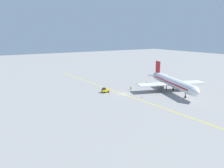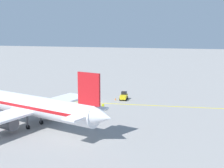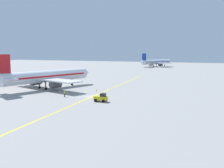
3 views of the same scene
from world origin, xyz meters
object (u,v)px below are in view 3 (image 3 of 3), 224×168
Objects in this scene: airplane_distant_taxiing at (156,62)px; ground_crew_worker at (65,93)px; baggage_tug_white at (101,98)px; traffic_cone_mid_apron at (96,90)px; traffic_cone_near_nose at (101,99)px; airplane_at_gate at (47,77)px.

ground_crew_worker is at bearing -87.55° from airplane_distant_taxiing.
traffic_cone_mid_apron is at bearing 119.40° from baggage_tug_white.
airplane_at_gate is at bearing 155.35° from traffic_cone_near_nose.
baggage_tug_white is 2.16m from traffic_cone_near_nose.
ground_crew_worker is 11.84m from traffic_cone_mid_apron.
airplane_at_gate is at bearing 152.58° from baggage_tug_white.
airplane_distant_taxiing reaches higher than traffic_cone_near_nose.
traffic_cone_near_nose is (10.17, -0.29, -0.63)m from ground_crew_worker.
airplane_distant_taxiing reaches higher than traffic_cone_mid_apron.
airplane_distant_taxiing reaches higher than baggage_tug_white.
traffic_cone_near_nose is at bearing -1.64° from ground_crew_worker.
traffic_cone_mid_apron is (9.05, -118.40, -3.06)m from airplane_distant_taxiing.
airplane_distant_taxiing is 129.83m from ground_crew_worker.
airplane_at_gate reaches higher than baggage_tug_white.
airplane_distant_taxiing is at bearing 92.45° from ground_crew_worker.
airplane_at_gate is 20.60× the size of ground_crew_worker.
airplane_distant_taxiing is 52.76× the size of traffic_cone_near_nose.
baggage_tug_white is at bearing -63.69° from traffic_cone_near_nose.
traffic_cone_mid_apron is at bearing 3.68° from airplane_at_gate.
airplane_distant_taxiing is 9.49× the size of baggage_tug_white.
airplane_at_gate is 16.68m from traffic_cone_mid_apron.
airplane_at_gate is 62.94× the size of traffic_cone_mid_apron.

